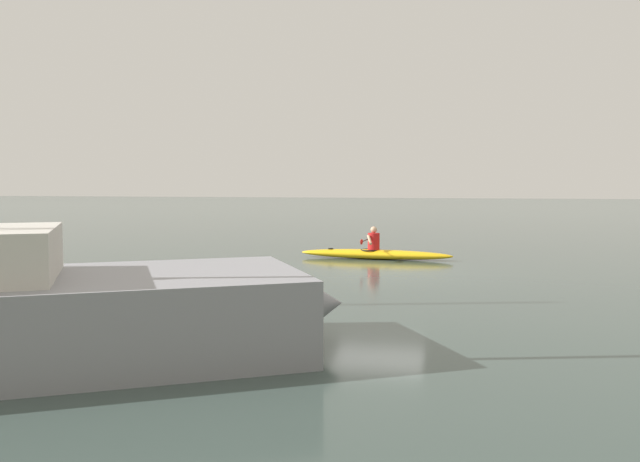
% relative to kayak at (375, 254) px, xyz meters
% --- Properties ---
extents(ground_plane, '(160.00, 160.00, 0.00)m').
position_rel_kayak_xyz_m(ground_plane, '(-0.46, 2.99, -0.16)').
color(ground_plane, '#384742').
extents(kayak, '(5.03, 1.00, 0.31)m').
position_rel_kayak_xyz_m(kayak, '(0.00, 0.00, 0.00)').
color(kayak, '#EAB214').
rests_on(kayak, ground).
extents(kayaker, '(0.49, 2.34, 0.75)m').
position_rel_kayak_xyz_m(kayaker, '(0.07, -0.00, 0.46)').
color(kayaker, red).
rests_on(kayaker, kayak).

